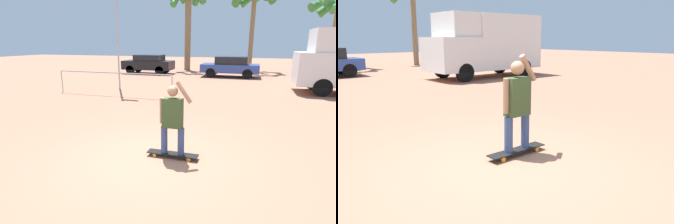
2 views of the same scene
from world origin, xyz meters
The scene contains 7 objects.
ground_plane centered at (0.00, 0.00, 0.00)m, with size 80.00×80.00×0.00m, color #A36B51.
skateboard centered at (0.40, 0.22, 0.08)m, with size 1.12×0.23×0.10m.
person_skateboarder centered at (0.40, 0.22, 0.92)m, with size 0.69×0.22×1.57m.
parked_car_blue centered at (0.38, 14.66, 0.77)m, with size 4.02×1.92×1.45m.
parked_car_black centered at (-6.00, 14.81, 0.79)m, with size 3.94×1.75×1.47m.
palm_tree_far_left centered at (-3.73, 18.48, 5.58)m, with size 3.39×3.35×7.01m.
plaza_railing_segment centered at (-4.23, 5.99, 0.93)m, with size 5.77×0.05×1.08m.
Camera 1 is at (1.90, -4.77, 2.40)m, focal length 28.00 mm.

